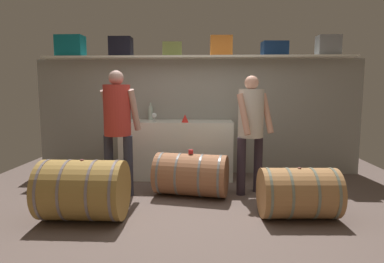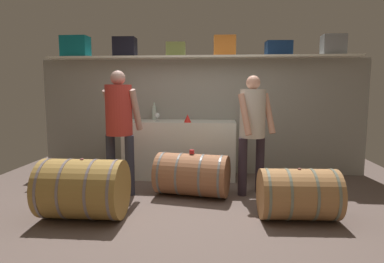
% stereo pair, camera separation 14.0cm
% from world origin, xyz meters
% --- Properties ---
extents(ground_plane, '(6.62, 7.21, 0.02)m').
position_xyz_m(ground_plane, '(0.00, 0.50, -0.01)').
color(ground_plane, brown).
extents(back_wall_panel, '(5.42, 0.10, 1.92)m').
position_xyz_m(back_wall_panel, '(0.00, 2.00, 0.96)').
color(back_wall_panel, gray).
rests_on(back_wall_panel, ground).
extents(high_shelf_board, '(4.99, 0.40, 0.03)m').
position_xyz_m(high_shelf_board, '(0.00, 1.85, 1.93)').
color(high_shelf_board, white).
rests_on(high_shelf_board, back_wall_panel).
extents(toolcase_teal, '(0.44, 0.28, 0.34)m').
position_xyz_m(toolcase_teal, '(-2.08, 1.85, 2.12)').
color(toolcase_teal, '#0F7581').
rests_on(toolcase_teal, high_shelf_board).
extents(toolcase_black, '(0.37, 0.29, 0.31)m').
position_xyz_m(toolcase_black, '(-1.24, 1.85, 2.10)').
color(toolcase_black, black).
rests_on(toolcase_black, high_shelf_board).
extents(toolcase_olive, '(0.32, 0.28, 0.22)m').
position_xyz_m(toolcase_olive, '(-0.40, 1.85, 2.06)').
color(toolcase_olive, olive).
rests_on(toolcase_olive, high_shelf_board).
extents(toolcase_orange, '(0.35, 0.28, 0.31)m').
position_xyz_m(toolcase_orange, '(0.39, 1.85, 2.11)').
color(toolcase_orange, orange).
rests_on(toolcase_orange, high_shelf_board).
extents(toolcase_navy, '(0.41, 0.28, 0.22)m').
position_xyz_m(toolcase_navy, '(1.24, 1.85, 2.06)').
color(toolcase_navy, navy).
rests_on(toolcase_navy, high_shelf_board).
extents(toolcase_grey, '(0.35, 0.26, 0.31)m').
position_xyz_m(toolcase_grey, '(2.08, 1.85, 2.10)').
color(toolcase_grey, gray).
rests_on(toolcase_grey, high_shelf_board).
extents(work_cabinet, '(1.77, 0.61, 0.91)m').
position_xyz_m(work_cabinet, '(-0.31, 1.64, 0.46)').
color(work_cabinet, white).
rests_on(work_cabinet, ground).
extents(wine_bottle_clear, '(0.07, 0.07, 0.28)m').
position_xyz_m(wine_bottle_clear, '(-0.77, 1.86, 1.04)').
color(wine_bottle_clear, '#AEC4B7').
rests_on(wine_bottle_clear, work_cabinet).
extents(wine_glass, '(0.08, 0.08, 0.13)m').
position_xyz_m(wine_glass, '(-0.67, 1.59, 1.00)').
color(wine_glass, white).
rests_on(wine_glass, work_cabinet).
extents(red_funnel, '(0.11, 0.11, 0.12)m').
position_xyz_m(red_funnel, '(-0.17, 1.43, 0.98)').
color(red_funnel, red).
rests_on(red_funnel, work_cabinet).
extents(wine_barrel_near, '(1.04, 0.72, 0.57)m').
position_xyz_m(wine_barrel_near, '(-0.04, 0.70, 0.28)').
color(wine_barrel_near, '#A06644').
rests_on(wine_barrel_near, ground).
extents(wine_barrel_far, '(0.86, 0.60, 0.57)m').
position_xyz_m(wine_barrel_far, '(1.19, -0.03, 0.28)').
color(wine_barrel_far, '#A97544').
rests_on(wine_barrel_far, ground).
extents(wine_barrel_flank, '(0.90, 0.66, 0.67)m').
position_xyz_m(wine_barrel_flank, '(-1.17, -0.18, 0.33)').
color(wine_barrel_flank, olive).
rests_on(wine_barrel_flank, ground).
extents(tasting_cup, '(0.06, 0.06, 0.05)m').
position_xyz_m(tasting_cup, '(-0.04, 0.70, 0.59)').
color(tasting_cup, red).
rests_on(tasting_cup, wine_barrel_near).
extents(winemaker_pouring, '(0.53, 0.49, 1.60)m').
position_xyz_m(winemaker_pouring, '(0.76, 0.83, 0.98)').
color(winemaker_pouring, '#312732').
rests_on(winemaker_pouring, ground).
extents(visitor_tasting, '(0.55, 0.48, 1.66)m').
position_xyz_m(visitor_tasting, '(-1.01, 0.70, 1.02)').
color(visitor_tasting, '#2C2D3B').
rests_on(visitor_tasting, ground).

